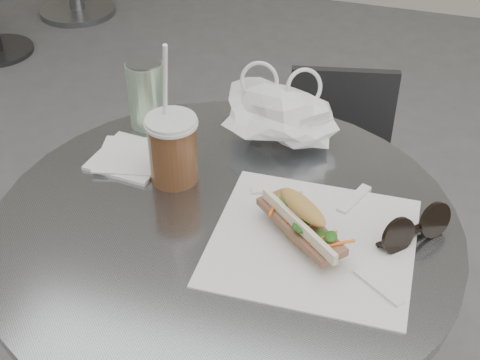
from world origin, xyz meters
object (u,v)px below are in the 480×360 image
(chair_far, at_px, (335,213))
(iced_coffee, at_px, (173,148))
(banh_mi, at_px, (301,222))
(cafe_table, at_px, (227,333))
(sunglasses, at_px, (415,230))
(drink_can, at_px, (146,94))

(chair_far, height_order, iced_coffee, iced_coffee)
(chair_far, xyz_separation_m, banh_mi, (0.03, -0.62, 0.48))
(cafe_table, bearing_deg, iced_coffee, 146.28)
(chair_far, bearing_deg, iced_coffee, 55.77)
(sunglasses, bearing_deg, banh_mi, 149.72)
(sunglasses, relative_size, drink_can, 0.85)
(cafe_table, height_order, sunglasses, sunglasses)
(cafe_table, distance_m, banh_mi, 0.34)
(chair_far, height_order, sunglasses, sunglasses)
(banh_mi, height_order, drink_can, drink_can)
(banh_mi, distance_m, sunglasses, 0.18)
(banh_mi, xyz_separation_m, iced_coffee, (-0.25, 0.09, 0.03))
(iced_coffee, xyz_separation_m, drink_can, (-0.12, 0.15, 0.00))
(cafe_table, height_order, banh_mi, banh_mi)
(banh_mi, bearing_deg, drink_can, -172.85)
(banh_mi, relative_size, sunglasses, 1.84)
(banh_mi, distance_m, drink_can, 0.43)
(banh_mi, bearing_deg, chair_far, 133.50)
(chair_far, bearing_deg, banh_mi, 80.54)
(iced_coffee, relative_size, sunglasses, 2.28)
(banh_mi, bearing_deg, sunglasses, 57.85)
(cafe_table, bearing_deg, drink_can, 135.74)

